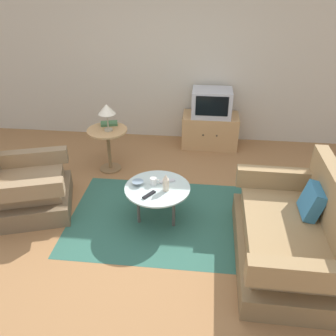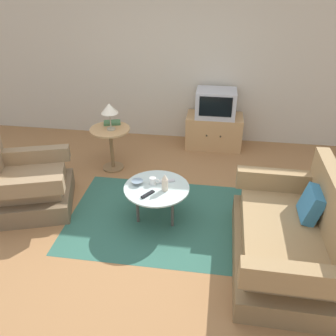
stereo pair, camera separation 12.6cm
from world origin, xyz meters
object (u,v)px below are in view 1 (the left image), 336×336
object	(u,v)px
bowl	(138,183)
tv_remote_silver	(167,181)
couch	(293,236)
armchair	(23,190)
table_lamp	(107,110)
television	(212,103)
coffee_table	(157,190)
book	(109,123)
mug	(154,181)
vase	(166,183)
tv_remote_dark	(149,195)
tv_stand	(210,130)
side_table	(108,141)

from	to	relation	value
bowl	tv_remote_silver	world-z (taller)	bowl
couch	bowl	bearing A→B (deg)	72.21
armchair	table_lamp	size ratio (longest dim) A/B	3.11
television	coffee_table	bearing A→B (deg)	-106.59
book	mug	bearing A→B (deg)	-71.46
couch	table_lamp	world-z (taller)	table_lamp
vase	tv_remote_dark	world-z (taller)	vase
armchair	tv_remote_dark	bearing A→B (deg)	66.13
armchair	mug	size ratio (longest dim) A/B	9.85
tv_stand	vase	size ratio (longest dim) A/B	4.28
mug	tv_remote_dark	xyz separation A→B (m)	(-0.02, -0.23, -0.03)
television	bowl	distance (m)	2.14
couch	side_table	xyz separation A→B (m)	(-2.26, 1.58, 0.16)
coffee_table	table_lamp	bearing A→B (deg)	128.28
book	bowl	bearing A→B (deg)	-78.46
couch	tv_stand	world-z (taller)	couch
couch	mug	size ratio (longest dim) A/B	13.21
couch	tv_remote_dark	distance (m)	1.53
side_table	bowl	xyz separation A→B (m)	(0.62, -1.03, -0.00)
tv_remote_silver	mug	bearing A→B (deg)	-1.18
mug	book	distance (m)	1.44
armchair	tv_stand	world-z (taller)	armchair
side_table	table_lamp	xyz separation A→B (m)	(0.03, -0.03, 0.47)
vase	book	xyz separation A→B (m)	(-0.96, 1.28, 0.11)
tv_stand	book	distance (m)	1.69
vase	mug	xyz separation A→B (m)	(-0.15, 0.11, -0.06)
tv_remote_dark	table_lamp	bearing A→B (deg)	-113.49
armchair	side_table	bearing A→B (deg)	126.34
coffee_table	vase	distance (m)	0.18
side_table	tv_remote_silver	bearing A→B (deg)	-44.84
side_table	table_lamp	size ratio (longest dim) A/B	1.69
couch	tv_stand	size ratio (longest dim) A/B	1.77
television	tv_remote_dark	distance (m)	2.27
tv_stand	television	size ratio (longest dim) A/B	1.45
bowl	tv_remote_silver	distance (m)	0.34
television	table_lamp	size ratio (longest dim) A/B	1.63
television	bowl	bearing A→B (deg)	-112.71
armchair	side_table	size ratio (longest dim) A/B	1.84
couch	tv_remote_dark	xyz separation A→B (m)	(-1.48, 0.35, 0.14)
bowl	book	bearing A→B (deg)	117.63
armchair	book	distance (m)	1.49
bowl	book	world-z (taller)	book
tv_stand	table_lamp	size ratio (longest dim) A/B	2.36
couch	vase	size ratio (longest dim) A/B	7.57
coffee_table	tv_remote_dark	distance (m)	0.19
television	book	bearing A→B (deg)	-152.55
couch	mug	distance (m)	1.58
bowl	tv_remote_silver	xyz separation A→B (m)	(0.33, 0.09, -0.01)
armchair	couch	bearing A→B (deg)	62.67
table_lamp	armchair	bearing A→B (deg)	-127.77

